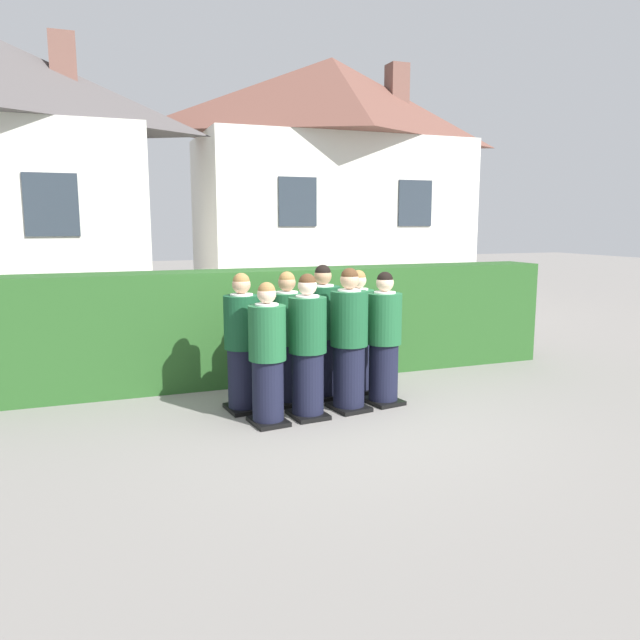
{
  "coord_description": "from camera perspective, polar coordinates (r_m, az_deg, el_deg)",
  "views": [
    {
      "loc": [
        -2.52,
        -6.37,
        2.19
      ],
      "look_at": [
        0.0,
        0.3,
        1.05
      ],
      "focal_mm": 34.34,
      "sensor_mm": 36.0,
      "label": 1
    }
  ],
  "objects": [
    {
      "name": "hedge",
      "position": [
        8.64,
        -3.45,
        -0.37
      ],
      "size": [
        8.2,
        0.7,
        1.55
      ],
      "color": "#285623",
      "rests_on": "ground"
    },
    {
      "name": "ground_plane",
      "position": [
        7.2,
        0.85,
        -8.64
      ],
      "size": [
        60.0,
        60.0,
        0.0
      ],
      "primitive_type": "plane",
      "color": "gray"
    },
    {
      "name": "student_rear_row_2",
      "position": [
        7.64,
        0.26,
        -1.4
      ],
      "size": [
        0.47,
        0.56,
        1.68
      ],
      "color": "black",
      "rests_on": "ground"
    },
    {
      "name": "student_front_row_0",
      "position": [
        6.65,
        -4.92,
        -3.51
      ],
      "size": [
        0.42,
        0.52,
        1.57
      ],
      "color": "black",
      "rests_on": "ground"
    },
    {
      "name": "student_front_row_1",
      "position": [
        6.86,
        -1.16,
        -2.79
      ],
      "size": [
        0.43,
        0.5,
        1.64
      ],
      "color": "black",
      "rests_on": "ground"
    },
    {
      "name": "student_rear_row_0",
      "position": [
        7.15,
        -7.23,
        -2.42
      ],
      "size": [
        0.42,
        0.53,
        1.62
      ],
      "color": "black",
      "rests_on": "ground"
    },
    {
      "name": "student_rear_row_1",
      "position": [
        7.4,
        -3.06,
        -2.0
      ],
      "size": [
        0.45,
        0.54,
        1.62
      ],
      "color": "black",
      "rests_on": "ground"
    },
    {
      "name": "school_building_annex",
      "position": [
        16.24,
        1.11,
        12.76
      ],
      "size": [
        7.11,
        3.58,
        6.29
      ],
      "color": "silver",
      "rests_on": "ground"
    },
    {
      "name": "student_front_row_2",
      "position": [
        7.14,
        2.72,
        -2.16
      ],
      "size": [
        0.46,
        0.53,
        1.68
      ],
      "color": "black",
      "rests_on": "ground"
    },
    {
      "name": "student_front_row_3",
      "position": [
        7.43,
        5.98,
        -2.01
      ],
      "size": [
        0.45,
        0.54,
        1.61
      ],
      "color": "black",
      "rests_on": "ground"
    },
    {
      "name": "student_rear_row_3",
      "position": [
        7.91,
        3.53,
        -1.36
      ],
      "size": [
        0.42,
        0.53,
        1.59
      ],
      "color": "black",
      "rests_on": "ground"
    }
  ]
}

